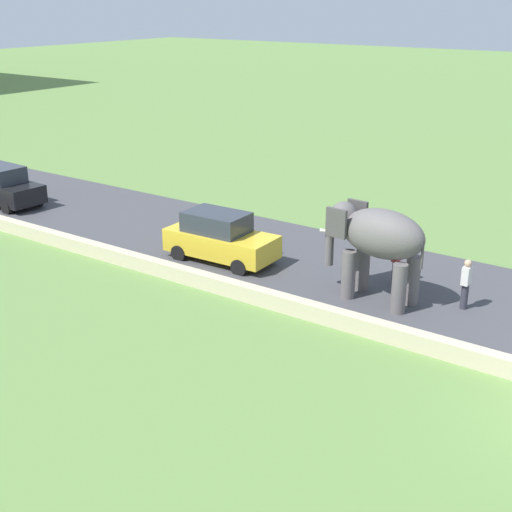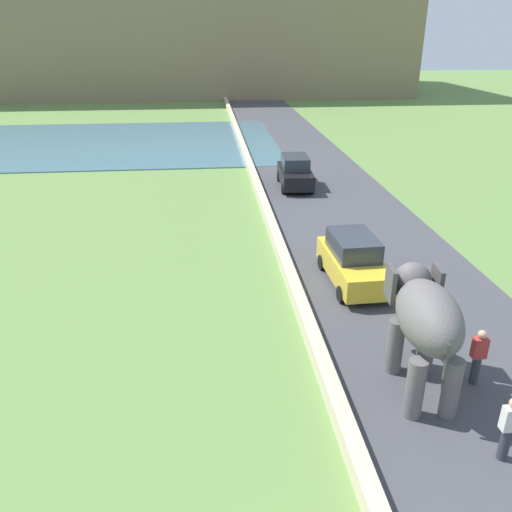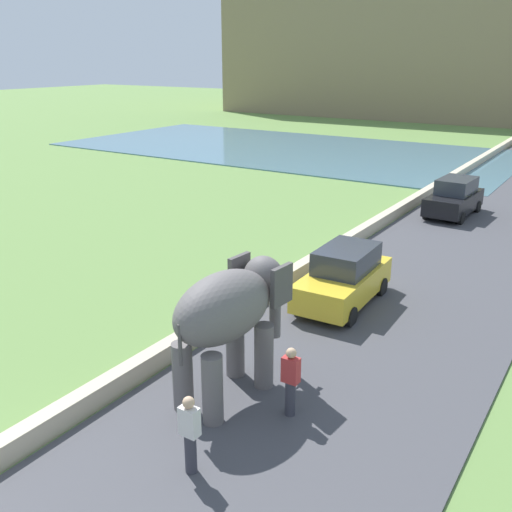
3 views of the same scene
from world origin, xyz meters
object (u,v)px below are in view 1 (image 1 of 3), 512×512
Objects in this scene: person_beside_elephant at (396,260)px; car_black at (3,186)px; car_yellow at (220,237)px; elephant at (376,239)px; person_trailing at (466,284)px.

car_black reaches higher than person_beside_elephant.
person_beside_elephant is 0.40× the size of car_yellow.
elephant is 0.86× the size of car_black.
elephant is at bearing 109.53° from person_trailing.
person_beside_elephant is 18.45m from car_black.
car_black is 1.00× the size of car_yellow.
person_beside_elephant is at bearing 76.01° from person_trailing.
person_trailing is (-0.63, -2.53, 0.00)m from person_beside_elephant.
person_beside_elephant is 1.00× the size of person_trailing.
person_beside_elephant and person_trailing have the same top height.
car_yellow is at bearing 96.22° from person_trailing.
elephant reaches higher than person_trailing.
car_yellow is (-0.93, 8.55, 0.03)m from person_trailing.
person_trailing is at bearing -70.47° from elephant.
car_yellow is (-0.02, 5.98, -1.14)m from elephant.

